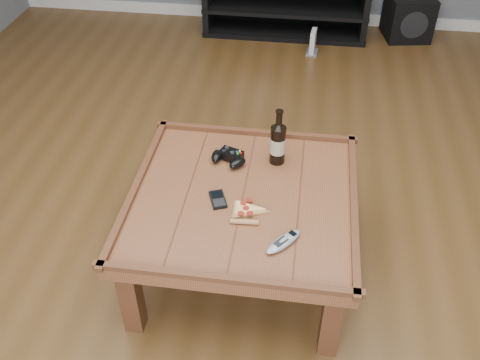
# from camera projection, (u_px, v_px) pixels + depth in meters

# --- Properties ---
(ground) EXTENTS (6.00, 6.00, 0.00)m
(ground) POSITION_uv_depth(u_px,v_px,m) (243.00, 264.00, 2.66)
(ground) COLOR #4D3216
(ground) RESTS_ON ground
(baseboard) EXTENTS (5.00, 0.02, 0.10)m
(baseboard) POSITION_uv_depth(u_px,v_px,m) (287.00, 16.00, 4.91)
(baseboard) COLOR silver
(baseboard) RESTS_ON ground
(coffee_table) EXTENTS (1.03, 1.03, 0.48)m
(coffee_table) POSITION_uv_depth(u_px,v_px,m) (243.00, 206.00, 2.41)
(coffee_table) COLOR #593319
(coffee_table) RESTS_ON ground
(media_console) EXTENTS (1.40, 0.45, 0.50)m
(media_console) POSITION_uv_depth(u_px,v_px,m) (286.00, 5.00, 4.60)
(media_console) COLOR black
(media_console) RESTS_ON ground
(beer_bottle) EXTENTS (0.07, 0.07, 0.29)m
(beer_bottle) POSITION_uv_depth(u_px,v_px,m) (278.00, 142.00, 2.49)
(beer_bottle) COLOR black
(beer_bottle) RESTS_ON coffee_table
(game_controller) EXTENTS (0.18, 0.16, 0.05)m
(game_controller) POSITION_uv_depth(u_px,v_px,m) (229.00, 157.00, 2.55)
(game_controller) COLOR black
(game_controller) RESTS_ON coffee_table
(pizza_slice) EXTENTS (0.14, 0.22, 0.02)m
(pizza_slice) POSITION_uv_depth(u_px,v_px,m) (246.00, 211.00, 2.29)
(pizza_slice) COLOR #B0804D
(pizza_slice) RESTS_ON coffee_table
(smartphone) EXTENTS (0.10, 0.13, 0.02)m
(smartphone) POSITION_uv_depth(u_px,v_px,m) (218.00, 199.00, 2.34)
(smartphone) COLOR black
(smartphone) RESTS_ON coffee_table
(remote_control) EXTENTS (0.16, 0.18, 0.03)m
(remote_control) POSITION_uv_depth(u_px,v_px,m) (284.00, 242.00, 2.14)
(remote_control) COLOR gray
(remote_control) RESTS_ON coffee_table
(subwoofer) EXTENTS (0.42, 0.42, 0.36)m
(subwoofer) POSITION_uv_depth(u_px,v_px,m) (408.00, 16.00, 4.56)
(subwoofer) COLOR black
(subwoofer) RESTS_ON ground
(game_console) EXTENTS (0.10, 0.16, 0.20)m
(game_console) POSITION_uv_depth(u_px,v_px,m) (313.00, 43.00, 4.38)
(game_console) COLOR slate
(game_console) RESTS_ON ground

